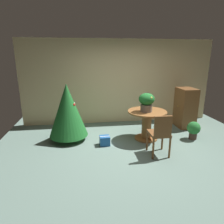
{
  "coord_description": "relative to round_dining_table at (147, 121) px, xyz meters",
  "views": [
    {
      "loc": [
        -1.11,
        -4.0,
        2.11
      ],
      "look_at": [
        -0.5,
        0.25,
        0.88
      ],
      "focal_mm": 31.88,
      "sensor_mm": 36.0,
      "label": 1
    }
  ],
  "objects": [
    {
      "name": "round_dining_table",
      "position": [
        0.0,
        0.0,
        0.0
      ],
      "size": [
        0.99,
        0.99,
        0.76
      ],
      "color": "brown",
      "rests_on": "ground_plane"
    },
    {
      "name": "potted_plant",
      "position": [
        1.21,
        -0.19,
        -0.21
      ],
      "size": [
        0.33,
        0.33,
        0.47
      ],
      "color": "#4C382D",
      "rests_on": "ground_plane"
    },
    {
      "name": "gift_box_blue",
      "position": [
        -1.11,
        -0.22,
        -0.37
      ],
      "size": [
        0.25,
        0.23,
        0.23
      ],
      "color": "#1E569E",
      "rests_on": "ground_plane"
    },
    {
      "name": "ground_plane",
      "position": [
        -0.46,
        -0.66,
        -0.48
      ],
      "size": [
        6.6,
        6.6,
        0.0
      ],
      "primitive_type": "plane",
      "color": "slate"
    },
    {
      "name": "holiday_tree",
      "position": [
        -1.99,
        0.24,
        0.31
      ],
      "size": [
        0.97,
        0.97,
        1.45
      ],
      "color": "brown",
      "rests_on": "ground_plane"
    },
    {
      "name": "flower_vase",
      "position": [
        -0.05,
        -0.05,
        0.55
      ],
      "size": [
        0.39,
        0.39,
        0.47
      ],
      "color": "#665B51",
      "rests_on": "round_dining_table"
    },
    {
      "name": "wooden_chair_near",
      "position": [
        0.0,
        -0.92,
        0.05
      ],
      "size": [
        0.41,
        0.45,
        0.94
      ],
      "color": "brown",
      "rests_on": "ground_plane"
    },
    {
      "name": "wooden_cabinet",
      "position": [
        1.44,
        0.76,
        0.11
      ],
      "size": [
        0.49,
        0.65,
        1.18
      ],
      "color": "brown",
      "rests_on": "ground_plane"
    },
    {
      "name": "back_wall_panel",
      "position": [
        -0.46,
        1.54,
        0.82
      ],
      "size": [
        6.0,
        0.1,
        2.6
      ],
      "primitive_type": "cube",
      "color": "beige",
      "rests_on": "ground_plane"
    }
  ]
}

